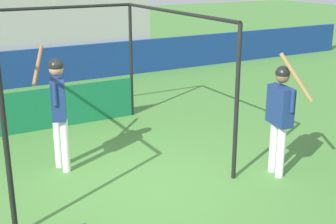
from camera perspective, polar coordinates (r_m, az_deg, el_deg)
name	(u,v)px	position (r m, az deg, el deg)	size (l,w,h in m)	color
ground_plane	(150,185)	(7.43, -2.27, -8.93)	(60.00, 60.00, 0.00)	#477F38
outfield_wall	(32,68)	(13.83, -16.25, 5.20)	(24.00, 0.12, 1.05)	navy
bleacher_section	(16,31)	(15.30, -18.01, 9.35)	(7.60, 3.20, 2.73)	#9E9E99
batting_cage	(68,83)	(9.17, -12.08, 3.53)	(3.52, 3.92, 2.52)	black
player_batter	(58,103)	(7.80, -13.26, 1.12)	(0.57, 0.97, 2.02)	white
player_waiting	(280,110)	(7.61, 13.55, 0.26)	(0.47, 0.84, 2.09)	white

